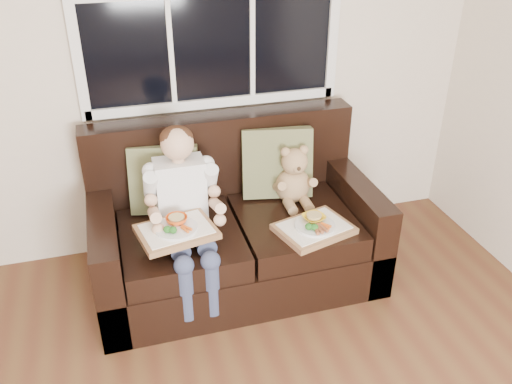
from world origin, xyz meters
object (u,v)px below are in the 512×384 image
object	(u,v)px
child	(184,200)
tray_right	(314,227)
teddy_bear	(294,179)
tray_left	(176,230)
loveseat	(234,231)

from	to	relation	value
child	tray_right	bearing A→B (deg)	-16.83
teddy_bear	tray_left	xyz separation A→B (m)	(-0.78, -0.32, -0.03)
child	tray_left	xyz separation A→B (m)	(-0.07, -0.17, -0.08)
tray_right	loveseat	bearing A→B (deg)	123.69
teddy_bear	child	bearing A→B (deg)	-165.28
loveseat	teddy_bear	distance (m)	0.50
tray_left	child	bearing A→B (deg)	54.91
loveseat	teddy_bear	world-z (taller)	loveseat
loveseat	teddy_bear	xyz separation A→B (m)	(0.40, 0.04, 0.29)
tray_right	teddy_bear	bearing A→B (deg)	73.62
child	tray_right	world-z (taller)	child
teddy_bear	tray_left	distance (m)	0.85
loveseat	child	distance (m)	0.49
loveseat	tray_left	size ratio (longest dim) A/B	3.73
loveseat	tray_right	distance (m)	0.55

